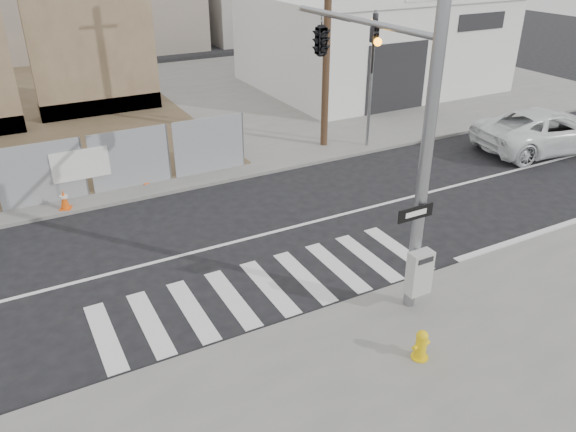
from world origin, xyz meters
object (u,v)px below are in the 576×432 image
suv (547,130)px  traffic_cone_d (145,174)px  traffic_cone_c (64,199)px  auto_shop (370,40)px  fire_hydrant (421,345)px  signal_pole (352,80)px

suv → traffic_cone_d: size_ratio=9.07×
traffic_cone_c → traffic_cone_d: size_ratio=0.99×
suv → traffic_cone_d: suv is taller
auto_shop → suv: (0.15, -11.93, -1.71)m
fire_hydrant → traffic_cone_d: (-2.46, 11.50, -0.01)m
suv → traffic_cone_c: 18.18m
fire_hydrant → suv: (12.65, 7.41, 0.37)m
auto_shop → traffic_cone_c: size_ratio=18.64×
auto_shop → traffic_cone_c: bearing=-153.9°
signal_pole → suv: signal_pole is taller
auto_shop → traffic_cone_d: bearing=-152.3°
fire_hydrant → traffic_cone_d: 11.76m
traffic_cone_c → traffic_cone_d: (2.78, 0.85, 0.00)m
suv → fire_hydrant: bearing=128.3°
auto_shop → fire_hydrant: auto_shop is taller
traffic_cone_c → fire_hydrant: bearing=-63.8°
auto_shop → traffic_cone_d: size_ratio=18.39×
signal_pole → traffic_cone_c: (-6.23, 6.32, -4.35)m
fire_hydrant → traffic_cone_d: fire_hydrant is taller
auto_shop → traffic_cone_d: auto_shop is taller
fire_hydrant → traffic_cone_c: fire_hydrant is taller
auto_shop → traffic_cone_c: 19.86m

